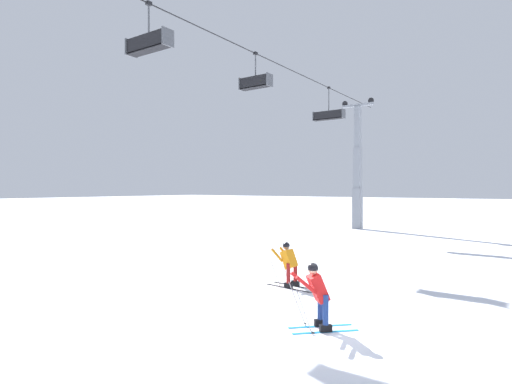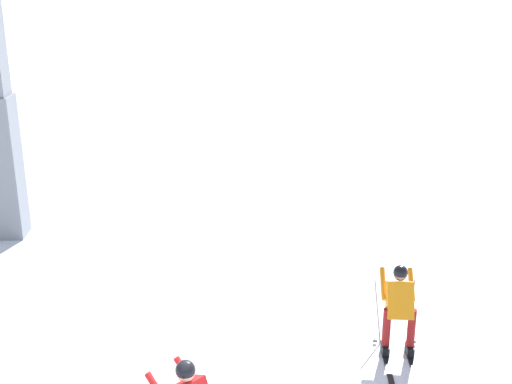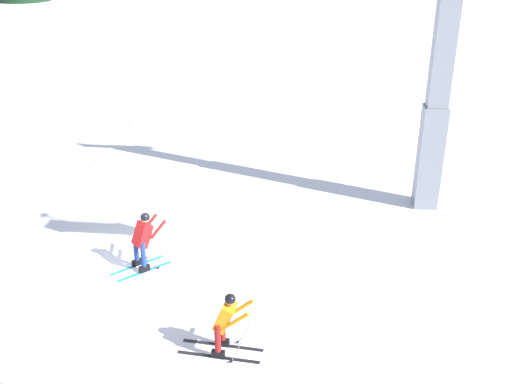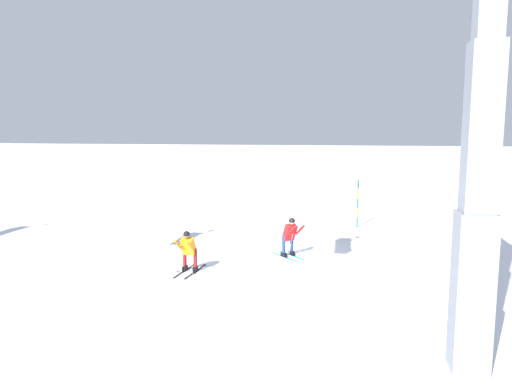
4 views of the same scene
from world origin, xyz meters
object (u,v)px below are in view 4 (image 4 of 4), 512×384
(lift_tower_near, at_px, (480,157))
(skier_distant_uphill, at_px, (188,249))
(skier_carving_main, at_px, (290,234))
(trail_marker_pole, at_px, (358,202))

(lift_tower_near, distance_m, skier_distant_uphill, 10.04)
(skier_carving_main, bearing_deg, lift_tower_near, 120.32)
(lift_tower_near, bearing_deg, skier_distant_uphill, -33.95)
(lift_tower_near, relative_size, trail_marker_pole, 4.30)
(trail_marker_pole, xyz_separation_m, skier_distant_uphill, (5.84, 8.92, -0.45))
(lift_tower_near, distance_m, trail_marker_pole, 14.63)
(skier_carving_main, relative_size, lift_tower_near, 0.16)
(lift_tower_near, height_order, skier_distant_uphill, lift_tower_near)
(skier_carving_main, xyz_separation_m, trail_marker_pole, (-2.66, -6.29, 0.39))
(lift_tower_near, bearing_deg, trail_marker_pole, -82.14)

